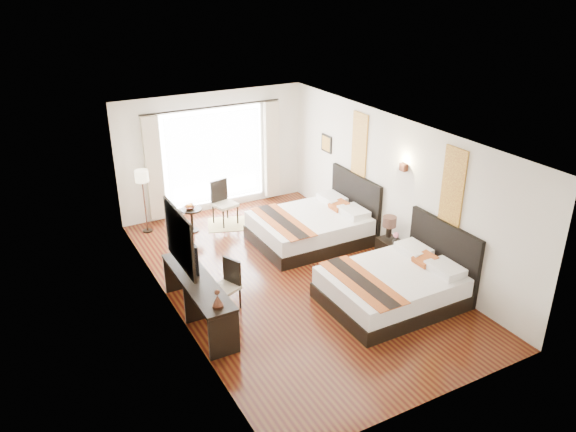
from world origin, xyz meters
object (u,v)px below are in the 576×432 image
desk_chair (226,295)px  side_table (192,220)px  console_desk (199,300)px  bed_near (396,285)px  fruit_bowl (190,208)px  television (186,251)px  window_chair (225,211)px  bed_far (313,226)px  floor_lamp (142,180)px  table_lamp (389,223)px  nightstand (390,250)px  vase (396,238)px

desk_chair → side_table: size_ratio=1.67×
console_desk → bed_near: bearing=-19.2°
side_table → fruit_bowl: 0.30m
television → window_chair: (1.82, 2.77, -0.71)m
bed_far → side_table: bearing=141.3°
desk_chair → floor_lamp: size_ratio=0.62×
bed_near → table_lamp: (0.84, 1.29, 0.46)m
side_table → window_chair: 0.79m
desk_chair → fruit_bowl: desk_chair is taller
fruit_bowl → window_chair: size_ratio=0.24×
bed_near → side_table: size_ratio=4.28×
bed_near → console_desk: bed_near is taller
desk_chair → floor_lamp: bearing=-108.0°
television → bed_near: bearing=-110.8°
bed_near → bed_far: (-0.02, 2.71, 0.01)m
nightstand → vase: 0.38m
television → window_chair: television is taller
nightstand → window_chair: size_ratio=0.48×
television → floor_lamp: (0.16, 3.19, 0.18)m
bed_near → fruit_bowl: bearing=116.0°
bed_far → table_lamp: (0.86, -1.42, 0.45)m
floor_lamp → side_table: floor_lamp is taller
side_table → desk_chair: bearing=-99.5°
vase → side_table: size_ratio=0.24×
vase → window_chair: (-2.15, 3.36, -0.26)m
television → side_table: bearing=-13.8°
fruit_bowl → table_lamp: bearing=-46.0°
fruit_bowl → window_chair: bearing=2.8°
floor_lamp → desk_chair: bearing=-84.6°
bed_far → console_desk: (-3.14, -1.61, 0.04)m
vase → television: television is taller
console_desk → desk_chair: size_ratio=2.49×
fruit_bowl → console_desk: bearing=-107.3°
floor_lamp → window_chair: 1.93m
window_chair → side_table: bearing=-100.6°
vase → table_lamp: bearing=87.1°
bed_near → desk_chair: (-2.65, 1.19, -0.06)m
bed_far → table_lamp: bearing=-58.8°
television → bed_far: bearing=-64.3°
fruit_bowl → nightstand: bearing=-46.5°
floor_lamp → window_chair: floor_lamp is taller
nightstand → television: size_ratio=0.53×
nightstand → floor_lamp: bearing=136.8°
bed_near → table_lamp: size_ratio=5.33×
console_desk → television: (0.02, 0.55, 0.63)m
nightstand → window_chair: (-2.17, 3.19, 0.08)m
bed_near → fruit_bowl: size_ratio=9.68×
table_lamp → desk_chair: size_ratio=0.48×
console_desk → television: television is taller
side_table → bed_far: bearing=-38.7°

